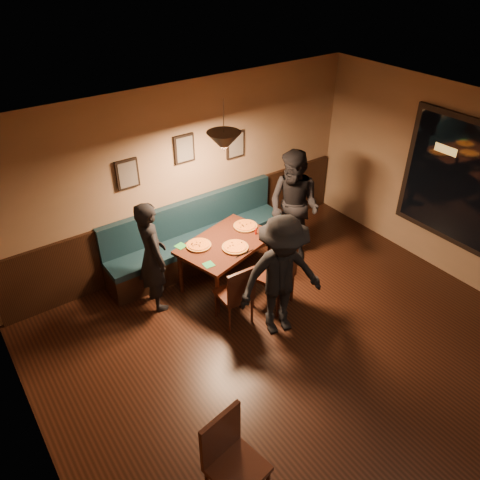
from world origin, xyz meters
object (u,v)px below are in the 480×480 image
Objects in this scene: booth_bench at (198,236)px; diner_front at (281,277)px; soda_glass at (276,234)px; dining_table at (226,262)px; diner_left at (152,256)px; cafe_chair_far at (237,467)px; chair_near_left at (234,293)px; chair_near_right at (273,274)px; diner_right at (294,207)px; tabasco_bottle at (256,231)px.

booth_bench is 1.94m from diner_front.
dining_table is at bearing 152.01° from soda_glass.
dining_table is 0.83× the size of diner_left.
chair_near_left is at bearing -134.00° from cafe_chair_far.
cafe_chair_far is at bearing -121.85° from chair_near_left.
chair_near_right is 0.60m from diner_front.
tabasco_bottle is (-0.79, -0.07, -0.12)m from diner_right.
diner_right reaches higher than chair_near_right.
diner_front is (0.08, -1.90, 0.36)m from booth_bench.
tabasco_bottle is at bearing -101.57° from diner_right.
diner_front is 1.23m from tabasco_bottle.
soda_glass is (0.71, -1.02, 0.30)m from booth_bench.
soda_glass is (-0.61, -0.33, -0.11)m from diner_right.
chair_near_right is 0.65m from soda_glass.
diner_right is 12.88× the size of soda_glass.
dining_table is at bearing -93.45° from diner_left.
diner_right is 1.74m from diner_front.
tabasco_bottle is at bearing -54.76° from booth_bench.
chair_near_left is 0.90× the size of cafe_chair_far.
booth_bench is 0.70m from dining_table.
chair_near_left is 1.20m from diner_left.
booth_bench is 24.84× the size of tabasco_bottle.
dining_table is 1.45× the size of chair_near_left.
diner_front is at bearing -87.66° from booth_bench.
diner_front is (-0.24, -0.44, 0.33)m from chair_near_right.
diner_front is at bearing -138.74° from chair_near_right.
soda_glass is at bearing 23.27° from chair_near_left.
diner_right reaches higher than chair_near_left.
soda_glass is (1.73, -0.51, -0.02)m from diner_left.
chair_near_left is at bearing 143.80° from diner_front.
dining_table is 0.85m from chair_near_right.
chair_near_left is at bearing -136.84° from diner_left.
diner_front reaches higher than booth_bench.
chair_near_right reaches higher than cafe_chair_far.
diner_front reaches higher than soda_glass.
diner_left is 2.35m from diner_right.
tabasco_bottle is (1.55, -0.25, -0.03)m from diner_left.
diner_front is (-1.25, -1.21, -0.04)m from diner_right.
diner_front reaches higher than chair_near_right.
diner_left is (-1.02, -0.51, 0.32)m from booth_bench.
chair_near_left is at bearing -82.70° from diner_right.
diner_right is at bearing 59.07° from diner_front.
chair_near_left is (-0.31, -1.42, -0.03)m from booth_bench.
diner_right is (1.32, -0.69, 0.40)m from booth_bench.
booth_bench is at bearing 82.32° from chair_near_right.
diner_right reaches higher than cafe_chair_far.
chair_near_right is 1.32m from diner_right.
booth_bench is at bearing 124.76° from soda_glass.
soda_glass is at bearing -56.67° from tabasco_bottle.
cafe_chair_far is at bearing -155.22° from chair_near_right.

